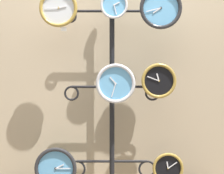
% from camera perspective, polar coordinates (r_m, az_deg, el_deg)
% --- Properties ---
extents(shop_wall, '(4.40, 0.04, 2.80)m').
position_cam_1_polar(shop_wall, '(2.56, 0.01, 6.04)').
color(shop_wall, tan).
rests_on(shop_wall, ground_plane).
extents(display_stand, '(0.74, 0.39, 2.02)m').
position_cam_1_polar(display_stand, '(2.45, 0.00, -10.72)').
color(display_stand, black).
rests_on(display_stand, ground_plane).
extents(clock_top_left, '(0.28, 0.04, 0.28)m').
position_cam_1_polar(clock_top_left, '(2.37, -9.77, 14.03)').
color(clock_top_left, silver).
extents(clock_top_center, '(0.20, 0.04, 0.20)m').
position_cam_1_polar(clock_top_center, '(2.38, 0.37, 14.74)').
color(clock_top_center, '#60A8DB').
extents(clock_top_right, '(0.31, 0.04, 0.31)m').
position_cam_1_polar(clock_top_right, '(2.35, 8.90, 14.08)').
color(clock_top_right, '#60A8DB').
extents(clock_middle_center, '(0.29, 0.04, 0.29)m').
position_cam_1_polar(clock_middle_center, '(2.28, 0.66, 0.65)').
color(clock_middle_center, '#60A8DB').
extents(clock_middle_right, '(0.26, 0.04, 0.26)m').
position_cam_1_polar(clock_middle_right, '(2.33, 8.55, 1.12)').
color(clock_middle_right, black).
extents(clock_bottom_left, '(0.31, 0.04, 0.31)m').
position_cam_1_polar(clock_bottom_left, '(2.41, -10.26, -14.40)').
color(clock_bottom_left, '#60A8DB').
extents(clock_bottom_right, '(0.23, 0.04, 0.23)m').
position_cam_1_polar(clock_bottom_right, '(2.41, 10.18, -14.39)').
color(clock_bottom_right, black).
extents(price_tag_upper, '(0.04, 0.00, 0.03)m').
position_cam_1_polar(price_tag_upper, '(2.33, -8.82, 10.41)').
color(price_tag_upper, white).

